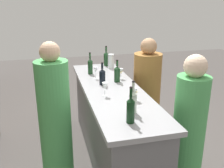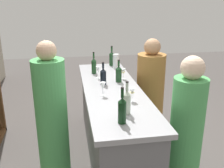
{
  "view_description": "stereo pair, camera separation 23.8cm",
  "coord_description": "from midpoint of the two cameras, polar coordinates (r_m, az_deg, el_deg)",
  "views": [
    {
      "loc": [
        -2.85,
        0.73,
        1.98
      ],
      "look_at": [
        0.0,
        0.0,
        0.99
      ],
      "focal_mm": 41.7,
      "sensor_mm": 36.0,
      "label": 1
    },
    {
      "loc": [
        -2.9,
        0.49,
        1.98
      ],
      "look_at": [
        0.0,
        0.0,
        0.99
      ],
      "focal_mm": 41.7,
      "sensor_mm": 36.0,
      "label": 2
    }
  ],
  "objects": [
    {
      "name": "wine_glass_far_left",
      "position": [
        2.85,
        -3.99,
        -0.63
      ],
      "size": [
        0.06,
        0.06,
        0.15
      ],
      "color": "white",
      "rests_on": "bar_counter"
    },
    {
      "name": "bar_counter",
      "position": [
        3.31,
        -2.09,
        -8.54
      ],
      "size": [
        2.37,
        0.67,
        0.94
      ],
      "color": "slate",
      "rests_on": "ground"
    },
    {
      "name": "person_right_guest",
      "position": [
        2.77,
        -14.76,
        -8.62
      ],
      "size": [
        0.34,
        0.34,
        1.59
      ],
      "rotation": [
        0.0,
        0.0,
        -1.54
      ],
      "color": "#4CA559",
      "rests_on": "ground"
    },
    {
      "name": "wine_bottle_far_right_olive_green",
      "position": [
        4.12,
        -2.95,
        5.67
      ],
      "size": [
        0.08,
        0.08,
        0.31
      ],
      "color": "#193D1E",
      "rests_on": "bar_counter"
    },
    {
      "name": "wine_bottle_second_left_clear_pale",
      "position": [
        2.41,
        1.79,
        -3.82
      ],
      "size": [
        0.07,
        0.07,
        0.32
      ],
      "color": "#B7C6B2",
      "rests_on": "bar_counter"
    },
    {
      "name": "water_pitcher",
      "position": [
        3.97,
        -1.93,
        5.01
      ],
      "size": [
        0.1,
        0.1,
        0.22
      ],
      "color": "silver",
      "rests_on": "bar_counter"
    },
    {
      "name": "wine_bottle_center_near_black",
      "position": [
        3.22,
        -4.26,
        1.68
      ],
      "size": [
        0.08,
        0.08,
        0.28
      ],
      "color": "black",
      "rests_on": "bar_counter"
    },
    {
      "name": "person_center_guest",
      "position": [
        2.82,
        14.19,
        -9.49
      ],
      "size": [
        0.38,
        0.38,
        1.47
      ],
      "rotation": [
        0.0,
        0.0,
        1.72
      ],
      "color": "#4CA559",
      "rests_on": "ground"
    },
    {
      "name": "wine_bottle_second_right_olive_green",
      "position": [
        3.32,
        -0.93,
        2.3
      ],
      "size": [
        0.08,
        0.08,
        0.29
      ],
      "color": "#193D1E",
      "rests_on": "bar_counter"
    },
    {
      "name": "wine_bottle_leftmost_dark_green",
      "position": [
        2.24,
        1.05,
        -5.61
      ],
      "size": [
        0.07,
        0.07,
        0.33
      ],
      "color": "black",
      "rests_on": "bar_counter"
    },
    {
      "name": "person_left_guest",
      "position": [
        3.76,
        5.79,
        -2.04
      ],
      "size": [
        0.47,
        0.47,
        1.45
      ],
      "rotation": [
        0.0,
        0.0,
        1.34
      ],
      "color": "#9E6B33",
      "rests_on": "ground"
    },
    {
      "name": "ground_plane",
      "position": [
        3.55,
        -2.0,
        -15.37
      ],
      "size": [
        12.0,
        12.0,
        0.0
      ],
      "primitive_type": "plane",
      "color": "#4C4744"
    },
    {
      "name": "wine_glass_near_center",
      "position": [
        2.72,
        2.59,
        -1.65
      ],
      "size": [
        0.07,
        0.07,
        0.14
      ],
      "color": "white",
      "rests_on": "bar_counter"
    },
    {
      "name": "wine_glass_near_left",
      "position": [
        3.44,
        -0.03,
        2.67
      ],
      "size": [
        0.06,
        0.06,
        0.14
      ],
      "color": "white",
      "rests_on": "bar_counter"
    },
    {
      "name": "wine_bottle_rightmost_olive_green",
      "position": [
        3.68,
        -6.65,
        3.96
      ],
      "size": [
        0.07,
        0.07,
        0.31
      ],
      "color": "#193D1E",
      "rests_on": "bar_counter"
    },
    {
      "name": "wine_glass_near_right",
      "position": [
        3.47,
        -5.58,
        2.93
      ],
      "size": [
        0.07,
        0.07,
        0.16
      ],
      "color": "white",
      "rests_on": "bar_counter"
    }
  ]
}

